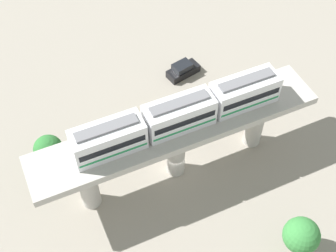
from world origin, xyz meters
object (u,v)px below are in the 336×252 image
(train, at_px, (179,114))
(parked_car_black, at_px, (183,70))
(parked_car_orange, at_px, (220,103))
(parked_car_yellow, at_px, (156,120))
(tree_near_viaduct, at_px, (48,149))
(tree_mid_lot, at_px, (301,235))

(train, distance_m, parked_car_black, 16.61)
(parked_car_black, relative_size, parked_car_orange, 1.06)
(parked_car_yellow, distance_m, tree_near_viaduct, 12.73)
(tree_near_viaduct, height_order, tree_mid_lot, tree_near_viaduct)
(parked_car_orange, height_order, tree_mid_lot, tree_mid_lot)
(tree_near_viaduct, relative_size, tree_mid_lot, 1.01)
(parked_car_black, bearing_deg, parked_car_yellow, 122.05)
(parked_car_yellow, height_order, tree_mid_lot, tree_mid_lot)
(parked_car_black, height_order, tree_near_viaduct, tree_near_viaduct)
(parked_car_black, distance_m, tree_mid_lot, 25.83)
(parked_car_yellow, height_order, parked_car_orange, same)
(train, height_order, tree_mid_lot, train)
(parked_car_orange, xyz_separation_m, tree_near_viaduct, (-0.45, 20.31, 2.72))
(tree_mid_lot, bearing_deg, parked_car_yellow, 16.27)
(parked_car_black, height_order, tree_mid_lot, tree_mid_lot)
(train, bearing_deg, parked_car_yellow, -3.22)
(parked_car_orange, bearing_deg, tree_mid_lot, 174.08)
(parked_car_black, bearing_deg, tree_near_viaduct, 99.18)
(parked_car_orange, bearing_deg, tree_near_viaduct, 92.05)
(parked_car_yellow, xyz_separation_m, tree_mid_lot, (-19.57, -5.71, 2.51))
(tree_near_viaduct, distance_m, tree_mid_lot, 25.84)
(train, xyz_separation_m, parked_car_black, (12.74, -6.71, -8.28))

